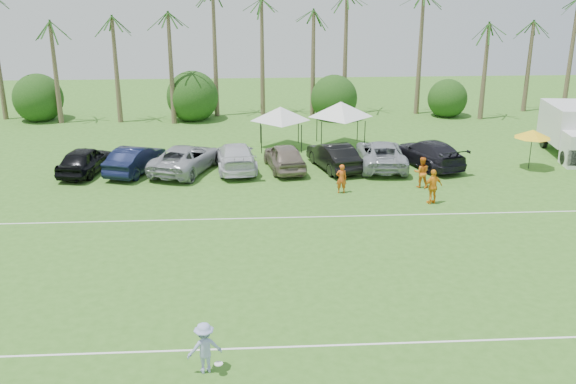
{
  "coord_description": "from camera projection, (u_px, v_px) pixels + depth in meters",
  "views": [
    {
      "loc": [
        -1.23,
        -16.66,
        11.95
      ],
      "look_at": [
        0.62,
        13.39,
        1.6
      ],
      "focal_mm": 40.0,
      "sensor_mm": 36.0,
      "label": 1
    }
  ],
  "objects": [
    {
      "name": "bush_tree_1",
      "position": [
        194.0,
        96.0,
        55.56
      ],
      "size": [
        4.0,
        4.0,
        4.0
      ],
      "color": "brown",
      "rests_on": "ground"
    },
    {
      "name": "bush_tree_2",
      "position": [
        331.0,
        94.0,
        56.25
      ],
      "size": [
        4.0,
        4.0,
        4.0
      ],
      "color": "brown",
      "rests_on": "ground"
    },
    {
      "name": "palm_tree_5",
      "position": [
        262.0,
        18.0,
        52.83
      ],
      "size": [
        2.4,
        2.4,
        9.9
      ],
      "color": "brown",
      "rests_on": "ground"
    },
    {
      "name": "bush_tree_3",
      "position": [
        443.0,
        93.0,
        56.83
      ],
      "size": [
        4.0,
        4.0,
        4.0
      ],
      "color": "brown",
      "rests_on": "ground"
    },
    {
      "name": "ground",
      "position": [
        295.0,
        383.0,
        19.68
      ],
      "size": [
        120.0,
        120.0,
        0.0
      ],
      "primitive_type": "plane",
      "color": "#376B20",
      "rests_on": "ground"
    },
    {
      "name": "parked_car_4",
      "position": [
        285.0,
        157.0,
        40.63
      ],
      "size": [
        2.79,
        5.28,
        1.71
      ],
      "primitive_type": "imported",
      "rotation": [
        0.0,
        0.0,
        3.3
      ],
      "color": "#7A6B5D",
      "rests_on": "ground"
    },
    {
      "name": "palm_tree_4",
      "position": [
        214.0,
        29.0,
        52.88
      ],
      "size": [
        2.4,
        2.4,
        8.9
      ],
      "color": "brown",
      "rests_on": "ground"
    },
    {
      "name": "sideline_player_b",
      "position": [
        421.0,
        172.0,
        37.31
      ],
      "size": [
        0.97,
        0.8,
        1.82
      ],
      "primitive_type": "imported",
      "rotation": [
        0.0,
        0.0,
        3.0
      ],
      "color": "orange",
      "rests_on": "ground"
    },
    {
      "name": "palm_tree_6",
      "position": [
        311.0,
        7.0,
        52.78
      ],
      "size": [
        2.4,
        2.4,
        10.9
      ],
      "color": "brown",
      "rests_on": "ground"
    },
    {
      "name": "palm_tree_2",
      "position": [
        114.0,
        8.0,
        51.86
      ],
      "size": [
        2.4,
        2.4,
        10.9
      ],
      "color": "brown",
      "rests_on": "ground"
    },
    {
      "name": "palm_tree_9",
      "position": [
        476.0,
        17.0,
        53.88
      ],
      "size": [
        2.4,
        2.4,
        9.9
      ],
      "color": "brown",
      "rests_on": "ground"
    },
    {
      "name": "parked_car_5",
      "position": [
        333.0,
        156.0,
        40.84
      ],
      "size": [
        3.1,
        5.49,
        1.71
      ],
      "primitive_type": "imported",
      "rotation": [
        0.0,
        0.0,
        3.4
      ],
      "color": "black",
      "rests_on": "ground"
    },
    {
      "name": "canopy_tent_left",
      "position": [
        280.0,
        107.0,
        45.05
      ],
      "size": [
        4.3,
        4.3,
        3.48
      ],
      "color": "black",
      "rests_on": "ground"
    },
    {
      "name": "market_umbrella",
      "position": [
        533.0,
        134.0,
        40.35
      ],
      "size": [
        2.3,
        2.3,
        2.57
      ],
      "color": "black",
      "rests_on": "ground"
    },
    {
      "name": "field_lines",
      "position": [
        281.0,
        269.0,
        27.23
      ],
      "size": [
        80.0,
        12.1,
        0.01
      ],
      "color": "white",
      "rests_on": "ground"
    },
    {
      "name": "palm_tree_1",
      "position": [
        52.0,
        19.0,
        51.85
      ],
      "size": [
        2.4,
        2.4,
        9.9
      ],
      "color": "brown",
      "rests_on": "ground"
    },
    {
      "name": "sideline_player_c",
      "position": [
        433.0,
        187.0,
        34.65
      ],
      "size": [
        1.22,
        0.82,
        1.93
      ],
      "primitive_type": "imported",
      "rotation": [
        0.0,
        0.0,
        3.48
      ],
      "color": "orange",
      "rests_on": "ground"
    },
    {
      "name": "bush_tree_0",
      "position": [
        41.0,
        97.0,
        54.8
      ],
      "size": [
        4.0,
        4.0,
        4.0
      ],
      "color": "brown",
      "rests_on": "ground"
    },
    {
      "name": "frisbee_player",
      "position": [
        205.0,
        348.0,
        19.98
      ],
      "size": [
        1.23,
        0.91,
        1.7
      ],
      "rotation": [
        0.0,
        0.0,
        3.42
      ],
      "color": "#9AA3DB",
      "rests_on": "ground"
    },
    {
      "name": "parked_car_2",
      "position": [
        186.0,
        158.0,
        40.3
      ],
      "size": [
        4.74,
        6.76,
        1.71
      ],
      "primitive_type": "imported",
      "rotation": [
        0.0,
        0.0,
        2.8
      ],
      "color": "#999BA1",
      "rests_on": "ground"
    },
    {
      "name": "parked_car_3",
      "position": [
        235.0,
        157.0,
        40.69
      ],
      "size": [
        3.01,
        6.12,
        1.71
      ],
      "primitive_type": "imported",
      "rotation": [
        0.0,
        0.0,
        3.25
      ],
      "color": "silver",
      "rests_on": "ground"
    },
    {
      "name": "sideline_player_a",
      "position": [
        341.0,
        179.0,
        36.36
      ],
      "size": [
        0.63,
        0.42,
        1.69
      ],
      "primitive_type": "imported",
      "rotation": [
        0.0,
        0.0,
        3.17
      ],
      "color": "#D35317",
      "rests_on": "ground"
    },
    {
      "name": "palm_tree_10",
      "position": [
        535.0,
        6.0,
        53.89
      ],
      "size": [
        2.4,
        2.4,
        10.9
      ],
      "color": "brown",
      "rests_on": "ground"
    },
    {
      "name": "parked_car_7",
      "position": [
        428.0,
        153.0,
        41.44
      ],
      "size": [
        4.17,
        6.36,
        1.71
      ],
      "primitive_type": "imported",
      "rotation": [
        0.0,
        0.0,
        3.47
      ],
      "color": "black",
      "rests_on": "ground"
    },
    {
      "name": "box_truck",
      "position": [
        571.0,
        130.0,
        43.45
      ],
      "size": [
        3.24,
        6.79,
        3.37
      ],
      "rotation": [
        0.0,
        0.0,
        -0.12
      ],
      "color": "silver",
      "rests_on": "ground"
    },
    {
      "name": "parked_car_0",
      "position": [
        85.0,
        160.0,
        39.89
      ],
      "size": [
        2.95,
        5.32,
        1.71
      ],
      "primitive_type": "imported",
      "rotation": [
        0.0,
        0.0,
        2.95
      ],
      "color": "black",
      "rests_on": "ground"
    },
    {
      "name": "canopy_tent_right",
      "position": [
        341.0,
        102.0,
        45.42
      ],
      "size": [
        4.67,
        4.67,
        3.78
      ],
      "color": "black",
      "rests_on": "ground"
    },
    {
      "name": "palm_tree_8",
      "position": [
        417.0,
        28.0,
        53.87
      ],
      "size": [
        2.4,
        2.4,
        8.9
      ],
      "color": "brown",
      "rests_on": "ground"
    },
    {
      "name": "parked_car_1",
      "position": [
        135.0,
        159.0,
        40.05
      ],
      "size": [
        3.37,
        5.5,
        1.71
      ],
      "primitive_type": "imported",
      "rotation": [
        0.0,
        0.0,
        2.82
      ],
      "color": "black",
      "rests_on": "ground"
    },
    {
      "name": "parked_car_6",
      "position": [
        381.0,
        154.0,
        41.22
      ],
      "size": [
        3.3,
        6.36,
        1.71
      ],
      "primitive_type": "imported",
      "rotation": [
        0.0,
        0.0,
        3.07
      ],
      "color": "#989CA4",
      "rests_on": "ground"
    }
  ]
}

